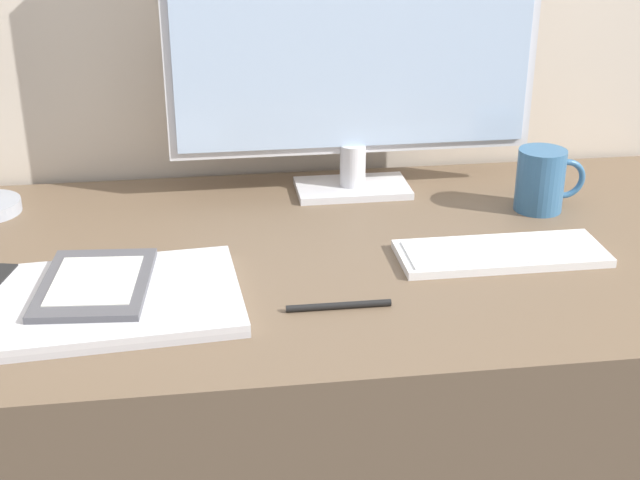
{
  "coord_description": "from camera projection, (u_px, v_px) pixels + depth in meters",
  "views": [
    {
      "loc": [
        -0.18,
        -0.98,
        1.25
      ],
      "look_at": [
        -0.03,
        0.1,
        0.77
      ],
      "focal_mm": 50.0,
      "sensor_mm": 36.0,
      "label": 1
    }
  ],
  "objects": [
    {
      "name": "ereader",
      "position": [
        95.0,
        283.0,
        1.16
      ],
      "size": [
        0.15,
        0.21,
        0.01
      ],
      "color": "#4C4C51",
      "rests_on": "laptop"
    },
    {
      "name": "keyboard",
      "position": [
        501.0,
        253.0,
        1.28
      ],
      "size": [
        0.3,
        0.11,
        0.01
      ],
      "color": "silver",
      "rests_on": "desk"
    },
    {
      "name": "pen",
      "position": [
        339.0,
        306.0,
        1.14
      ],
      "size": [
        0.14,
        0.01,
        0.01
      ],
      "color": "black",
      "rests_on": "desk"
    },
    {
      "name": "desk",
      "position": [
        332.0,
        447.0,
        1.45
      ],
      "size": [
        1.32,
        0.69,
        0.71
      ],
      "color": "brown",
      "rests_on": "ground_plane"
    },
    {
      "name": "coffee_mug",
      "position": [
        542.0,
        180.0,
        1.43
      ],
      "size": [
        0.11,
        0.08,
        0.1
      ],
      "color": "#336089",
      "rests_on": "desk"
    },
    {
      "name": "monitor",
      "position": [
        354.0,
        35.0,
        1.42
      ],
      "size": [
        0.61,
        0.11,
        0.49
      ],
      "color": "silver",
      "rests_on": "desk"
    },
    {
      "name": "laptop",
      "position": [
        118.0,
        299.0,
        1.15
      ],
      "size": [
        0.33,
        0.26,
        0.02
      ],
      "color": "#BCBCC1",
      "rests_on": "desk"
    }
  ]
}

